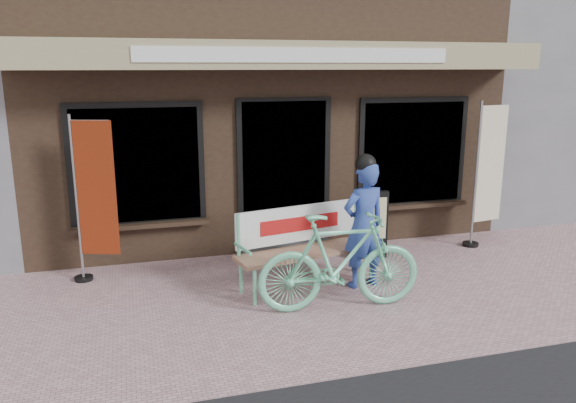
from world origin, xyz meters
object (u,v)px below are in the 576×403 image
object	(u,v)px
nobori_red	(93,198)
nobori_cream	(488,172)
person	(364,223)
bicycle	(340,262)
menu_stand	(371,224)
bench	(304,240)

from	to	relation	value
nobori_red	nobori_cream	size ratio (longest dim) A/B	0.97
person	bicycle	bearing A→B (deg)	-143.25
person	bicycle	xyz separation A→B (m)	(-0.51, -0.55, -0.25)
person	nobori_red	distance (m)	3.28
nobori_cream	menu_stand	bearing A→B (deg)	174.60
bicycle	nobori_cream	xyz separation A→B (m)	(2.91, 1.58, 0.56)
person	nobori_cream	bearing A→B (deg)	12.83
person	nobori_red	xyz separation A→B (m)	(-3.10, 1.06, 0.27)
bicycle	nobori_cream	distance (m)	3.36
bicycle	nobori_cream	world-z (taller)	nobori_cream
bicycle	nobori_red	distance (m)	3.09
bicycle	bench	bearing A→B (deg)	16.04
bicycle	nobori_red	size ratio (longest dim) A/B	0.88
person	bicycle	size ratio (longest dim) A/B	0.90
bicycle	nobori_red	xyz separation A→B (m)	(-2.59, 1.61, 0.52)
nobori_cream	bench	bearing A→B (deg)	-174.37
bench	bicycle	bearing A→B (deg)	-90.32
person	nobori_red	world-z (taller)	nobori_red
nobori_red	menu_stand	bearing A→B (deg)	16.16
person	nobori_red	size ratio (longest dim) A/B	0.79
person	menu_stand	xyz separation A→B (m)	(0.51, 0.92, -0.31)
nobori_cream	menu_stand	distance (m)	1.99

